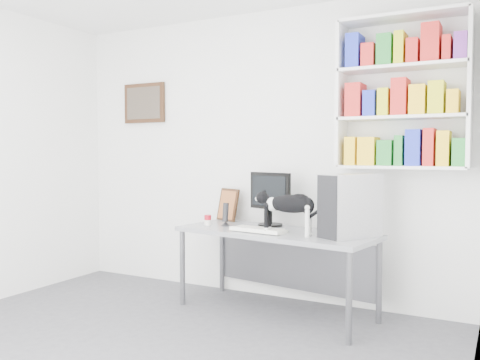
# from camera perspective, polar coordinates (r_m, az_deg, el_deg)

# --- Properties ---
(room) EXTENTS (4.01, 4.01, 2.70)m
(room) POSITION_cam_1_polar(r_m,az_deg,el_deg) (3.23, -14.36, 2.71)
(room) COLOR #5B5B60
(room) RESTS_ON ground
(bookshelf) EXTENTS (1.03, 0.28, 1.24)m
(bookshelf) POSITION_cam_1_polar(r_m,az_deg,el_deg) (4.34, 17.74, 9.33)
(bookshelf) COLOR white
(bookshelf) RESTS_ON room
(wall_art) EXTENTS (0.52, 0.04, 0.42)m
(wall_art) POSITION_cam_1_polar(r_m,az_deg,el_deg) (5.60, -10.69, 8.47)
(wall_art) COLOR #432515
(wall_art) RESTS_ON room
(desk) EXTENTS (1.79, 0.92, 0.71)m
(desk) POSITION_cam_1_polar(r_m,az_deg,el_deg) (4.38, 3.96, -10.28)
(desk) COLOR gray
(desk) RESTS_ON room
(monitor) EXTENTS (0.51, 0.36, 0.49)m
(monitor) POSITION_cam_1_polar(r_m,az_deg,el_deg) (4.55, 3.43, -2.11)
(monitor) COLOR black
(monitor) RESTS_ON desk
(keyboard) EXTENTS (0.48, 0.23, 0.04)m
(keyboard) POSITION_cam_1_polar(r_m,az_deg,el_deg) (4.23, 2.08, -5.62)
(keyboard) COLOR white
(keyboard) RESTS_ON desk
(pc_tower) EXTENTS (0.43, 0.54, 0.49)m
(pc_tower) POSITION_cam_1_polar(r_m,az_deg,el_deg) (4.03, 12.31, -2.83)
(pc_tower) COLOR silver
(pc_tower) RESTS_ON desk
(speaker) EXTENTS (0.10, 0.10, 0.22)m
(speaker) POSITION_cam_1_polar(r_m,az_deg,el_deg) (4.57, -1.63, -3.82)
(speaker) COLOR black
(speaker) RESTS_ON desk
(leaning_print) EXTENTS (0.28, 0.20, 0.32)m
(leaning_print) POSITION_cam_1_polar(r_m,az_deg,el_deg) (4.90, -1.35, -2.73)
(leaning_print) COLOR #432515
(leaning_print) RESTS_ON desk
(soup_can) EXTENTS (0.08, 0.08, 0.09)m
(soup_can) POSITION_cam_1_polar(r_m,az_deg,el_deg) (4.63, -3.64, -4.51)
(soup_can) COLOR #B30F1E
(soup_can) RESTS_ON desk
(cat) EXTENTS (0.56, 0.19, 0.34)m
(cat) POSITION_cam_1_polar(r_m,az_deg,el_deg) (4.06, 5.56, -3.83)
(cat) COLOR black
(cat) RESTS_ON desk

